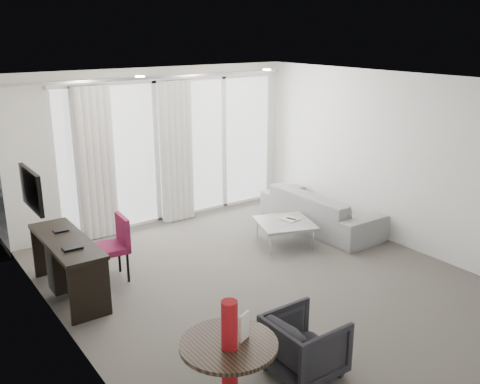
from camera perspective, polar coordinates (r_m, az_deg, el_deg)
floor at (r=7.10m, az=2.82°, el=-9.70°), size 5.00×6.00×0.00m
ceiling at (r=6.36m, az=3.17°, el=11.69°), size 5.00×6.00×0.00m
wall_left at (r=5.52m, az=-18.03°, el=-3.88°), size 0.00×6.00×2.60m
wall_right at (r=8.34m, az=16.70°, el=3.21°), size 0.00×6.00×2.60m
window_panel at (r=9.23m, az=-7.00°, el=4.46°), size 4.00×0.02×2.38m
window_frame at (r=9.22m, az=-6.96°, el=4.45°), size 4.10×0.06×2.44m
curtain_left at (r=8.52m, az=-15.10°, el=2.93°), size 0.60×0.20×2.38m
curtain_right at (r=9.07m, az=-6.79°, el=4.24°), size 0.60×0.20×2.38m
curtain_track at (r=8.76m, az=-8.54°, el=12.01°), size 4.80×0.04×0.04m
downlight_a at (r=7.27m, az=-10.63°, el=12.02°), size 0.12×0.12×0.02m
downlight_b at (r=8.36m, az=2.88°, el=12.90°), size 0.12×0.12×0.02m
desk at (r=6.98m, az=-17.82°, el=-7.65°), size 0.49×1.58×0.74m
tv at (r=6.85m, az=-21.39°, el=0.25°), size 0.05×0.80×0.50m
desk_chair at (r=7.22m, az=-13.76°, el=-5.95°), size 0.51×0.48×0.86m
round_table at (r=4.84m, az=-1.20°, el=-19.11°), size 1.08×1.08×0.67m
menu_card at (r=4.67m, az=0.44°, el=-14.93°), size 0.13×0.07×0.25m
red_lamp at (r=4.66m, az=-1.11°, el=-17.52°), size 0.25×0.25×1.10m
tub_armchair at (r=5.33m, az=6.89°, el=-15.91°), size 0.68×0.66×0.61m
coffee_table at (r=8.26m, az=4.77°, el=-4.37°), size 1.03×1.03×0.36m
remote at (r=8.29m, az=5.49°, el=-2.99°), size 0.10×0.17×0.02m
magazine at (r=8.30m, az=5.24°, el=-2.96°), size 0.25×0.30×0.02m
sofa at (r=8.96m, az=8.59°, el=-1.85°), size 0.86×2.19×0.64m
terrace_slab at (r=10.88m, az=-10.55°, el=-0.64°), size 5.60×3.00×0.12m
rattan_chair_a at (r=10.97m, az=-7.62°, el=2.01°), size 0.62×0.62×0.75m
rattan_chair_b at (r=11.86m, az=-3.67°, el=3.49°), size 0.75×0.75×0.83m
rattan_table at (r=10.70m, az=-0.85°, el=1.26°), size 0.70×0.70×0.56m
balustrade at (r=12.02m, az=-13.61°, el=3.63°), size 5.50×0.06×1.05m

